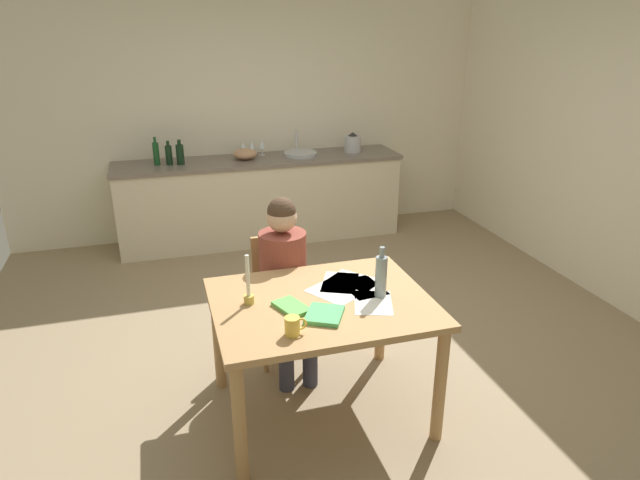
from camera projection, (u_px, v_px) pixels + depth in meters
ground_plane at (320, 342)px, 4.27m from camera, size 5.20×5.20×0.04m
wall_back at (252, 115)px, 6.10m from camera, size 5.20×0.12×2.60m
wall_right at (633, 150)px, 4.48m from camera, size 0.12×5.20×2.60m
kitchen_counter at (261, 199)px, 6.09m from camera, size 3.01×0.64×0.90m
dining_table at (322, 317)px, 3.27m from camera, size 1.25×0.98×0.76m
chair_at_table at (281, 291)px, 3.97m from camera, size 0.40×0.40×0.86m
person_seated at (285, 274)px, 3.76m from camera, size 0.32×0.59×1.19m
coffee_mug at (293, 326)px, 2.86m from camera, size 0.12×0.08×0.10m
candlestick at (248, 290)px, 3.16m from camera, size 0.06×0.06×0.30m
book_magazine at (325, 315)px, 3.05m from camera, size 0.27×0.28×0.03m
book_cookery at (291, 307)px, 3.13m from camera, size 0.20×0.25×0.02m
paper_letter at (340, 283)px, 3.44m from camera, size 0.32×0.36×0.00m
paper_bill at (354, 281)px, 3.47m from camera, size 0.35×0.36×0.00m
paper_envelope at (373, 303)px, 3.20m from camera, size 0.30×0.35×0.00m
paper_receipt at (363, 287)px, 3.38m from camera, size 0.25×0.32×0.00m
paper_notice at (334, 292)px, 3.32m from camera, size 0.33×0.36×0.00m
wine_bottle_on_table at (381, 276)px, 3.23m from camera, size 0.07×0.07×0.31m
sink_unit at (300, 153)px, 6.04m from camera, size 0.36×0.36×0.24m
bottle_oil at (156, 153)px, 5.62m from camera, size 0.06×0.06×0.28m
bottle_vinegar at (169, 155)px, 5.63m from camera, size 0.07×0.07×0.24m
bottle_wine_red at (180, 154)px, 5.65m from camera, size 0.08×0.08×0.25m
mixing_bowl at (245, 154)px, 5.88m from camera, size 0.25×0.25×0.11m
stovetop_kettle at (353, 143)px, 6.17m from camera, size 0.18×0.18×0.22m
wine_glass_near_sink at (262, 145)px, 6.04m from camera, size 0.07×0.07×0.15m
wine_glass_by_kettle at (252, 146)px, 6.01m from camera, size 0.07×0.07×0.15m
wine_glass_back_left at (243, 146)px, 5.99m from camera, size 0.07×0.07×0.15m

